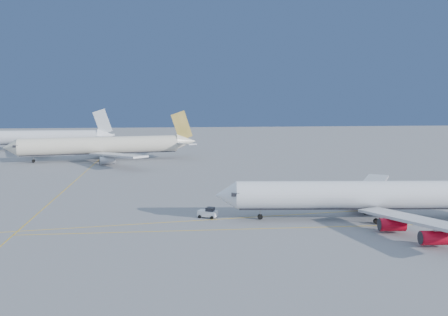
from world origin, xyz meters
TOP-DOWN VIEW (x-y plane):
  - ground at (0.00, 0.00)m, footprint 500.00×500.00m
  - taxiway_lines at (-14.71, 6.34)m, footprint 118.86×140.00m
  - airliner_virgin at (25.87, -9.26)m, footprint 61.66×55.20m
  - airliner_etihad at (-37.77, 80.97)m, footprint 67.11×61.34m
  - airliner_third at (-70.09, 116.31)m, footprint 64.58×59.75m
  - pushback_tug at (-6.16, -5.14)m, footprint 4.06×3.36m

SIDE VIEW (x-z plane):
  - ground at x=0.00m, z-range 0.00..0.00m
  - taxiway_lines at x=-14.71m, z-range 0.00..0.02m
  - pushback_tug at x=-6.16m, z-range -0.07..1.97m
  - airliner_virgin at x=25.87m, z-range -3.02..12.19m
  - airliner_third at x=-70.09m, z-range -3.43..13.94m
  - airliner_etihad at x=-37.77m, z-range -3.44..14.12m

